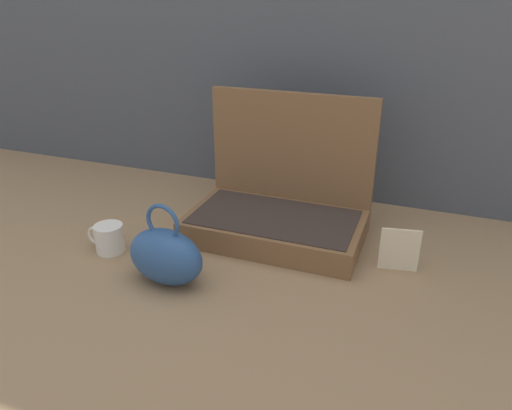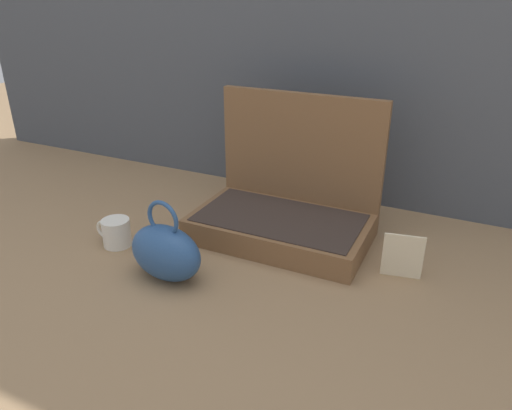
{
  "view_description": "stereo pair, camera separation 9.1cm",
  "coord_description": "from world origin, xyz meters",
  "px_view_note": "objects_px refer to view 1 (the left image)",
  "views": [
    {
      "loc": [
        0.37,
        -1.03,
        0.69
      ],
      "look_at": [
        -0.01,
        -0.02,
        0.2
      ],
      "focal_mm": 33.52,
      "sensor_mm": 36.0,
      "label": 1
    },
    {
      "loc": [
        0.45,
        -1.0,
        0.69
      ],
      "look_at": [
        -0.01,
        -0.02,
        0.2
      ],
      "focal_mm": 33.52,
      "sensor_mm": 36.0,
      "label": 2
    }
  ],
  "objects_px": {
    "open_suitcase": "(280,206)",
    "info_card_left": "(399,250)",
    "teal_pouch_handbag": "(166,256)",
    "coffee_mug": "(109,238)"
  },
  "relations": [
    {
      "from": "info_card_left",
      "to": "coffee_mug",
      "type": "bearing_deg",
      "value": -176.95
    },
    {
      "from": "open_suitcase",
      "to": "info_card_left",
      "type": "distance_m",
      "value": 0.38
    },
    {
      "from": "open_suitcase",
      "to": "info_card_left",
      "type": "bearing_deg",
      "value": -14.13
    },
    {
      "from": "open_suitcase",
      "to": "info_card_left",
      "type": "relative_size",
      "value": 4.26
    },
    {
      "from": "info_card_left",
      "to": "open_suitcase",
      "type": "bearing_deg",
      "value": 155.35
    },
    {
      "from": "teal_pouch_handbag",
      "to": "coffee_mug",
      "type": "height_order",
      "value": "teal_pouch_handbag"
    },
    {
      "from": "teal_pouch_handbag",
      "to": "coffee_mug",
      "type": "distance_m",
      "value": 0.25
    },
    {
      "from": "teal_pouch_handbag",
      "to": "info_card_left",
      "type": "bearing_deg",
      "value": 26.11
    },
    {
      "from": "teal_pouch_handbag",
      "to": "info_card_left",
      "type": "distance_m",
      "value": 0.61
    },
    {
      "from": "open_suitcase",
      "to": "info_card_left",
      "type": "height_order",
      "value": "open_suitcase"
    }
  ]
}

